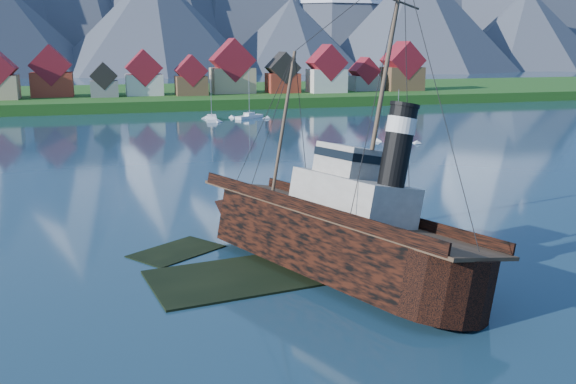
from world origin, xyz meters
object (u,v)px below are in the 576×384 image
object	(u,v)px
sailboat_e	(212,119)
sailboat_f	(249,117)
tugboat_wreck	(321,228)
sailboat_d	(397,141)

from	to	relation	value
sailboat_e	sailboat_f	xyz separation A→B (m)	(10.05, 1.89, 0.03)
tugboat_wreck	sailboat_d	world-z (taller)	tugboat_wreck
tugboat_wreck	sailboat_f	world-z (taller)	tugboat_wreck
sailboat_e	sailboat_f	distance (m)	10.22
sailboat_d	sailboat_e	xyz separation A→B (m)	(-28.50, 46.14, 0.01)
tugboat_wreck	sailboat_e	size ratio (longest dim) A/B	2.89
sailboat_e	sailboat_f	world-z (taller)	sailboat_f
sailboat_d	sailboat_e	size ratio (longest dim) A/B	0.91
sailboat_d	sailboat_e	distance (m)	54.24
sailboat_e	sailboat_d	bearing A→B (deg)	-50.44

